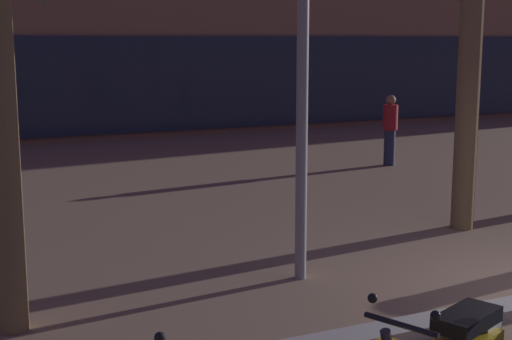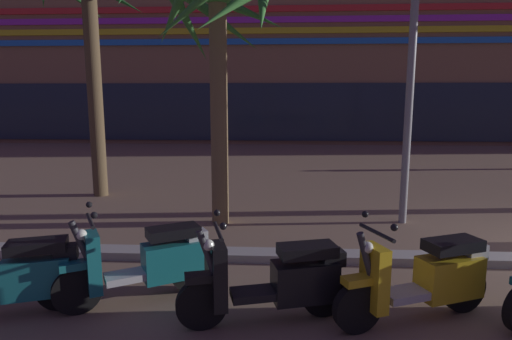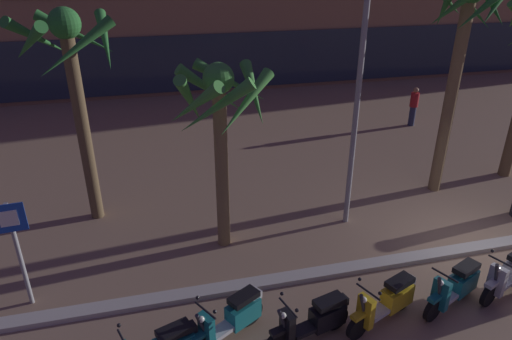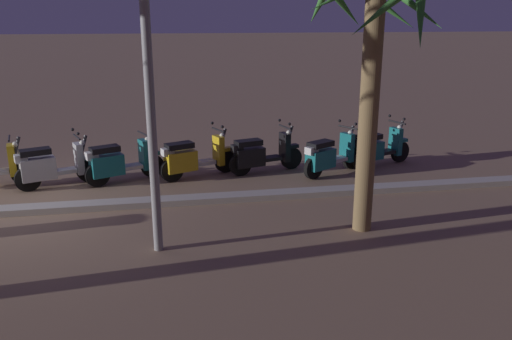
{
  "view_description": "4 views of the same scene",
  "coord_description": "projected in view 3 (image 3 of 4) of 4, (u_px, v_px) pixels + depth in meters",
  "views": [
    {
      "loc": [
        -6.81,
        -5.58,
        2.88
      ],
      "look_at": [
        -2.41,
        3.76,
        1.06
      ],
      "focal_mm": 51.99,
      "sensor_mm": 36.0,
      "label": 1
    },
    {
      "loc": [
        -4.91,
        -5.89,
        2.32
      ],
      "look_at": [
        -5.3,
        1.02,
        1.15
      ],
      "focal_mm": 30.23,
      "sensor_mm": 36.0,
      "label": 2
    },
    {
      "loc": [
        -7.54,
        -7.65,
        6.64
      ],
      "look_at": [
        -4.85,
        3.17,
        1.3
      ],
      "focal_mm": 31.93,
      "sensor_mm": 36.0,
      "label": 3
    },
    {
      "loc": [
        -2.8,
        9.57,
        3.49
      ],
      "look_at": [
        -4.25,
        1.46,
        1.02
      ],
      "focal_mm": 36.32,
      "sensor_mm": 36.0,
      "label": 4
    }
  ],
  "objects": [
    {
      "name": "scooter_teal_lead_nearest",
      "position": [
        456.0,
        286.0,
        9.33
      ],
      "size": [
        1.66,
        0.88,
        1.04
      ],
      "color": "black",
      "rests_on": "ground"
    },
    {
      "name": "scooter_teal_gap_after_mid",
      "position": [
        232.0,
        318.0,
        8.53
      ],
      "size": [
        1.61,
        1.01,
        1.17
      ],
      "color": "black",
      "rests_on": "ground"
    },
    {
      "name": "palm_tree_near_sign",
      "position": [
        463.0,
        36.0,
        12.14
      ],
      "size": [
        2.06,
        2.12,
        6.19
      ],
      "color": "olive",
      "rests_on": "ground"
    },
    {
      "name": "scooter_black_mid_rear",
      "position": [
        315.0,
        320.0,
        8.49
      ],
      "size": [
        1.79,
        0.76,
        1.17
      ],
      "color": "black",
      "rests_on": "ground"
    },
    {
      "name": "crossing_sign",
      "position": [
        16.0,
        243.0,
        8.89
      ],
      "size": [
        0.6,
        0.14,
        2.4
      ],
      "color": "#939399",
      "rests_on": "ground"
    },
    {
      "name": "ground_plane",
      "position": [
        478.0,
        251.0,
        11.21
      ],
      "size": [
        200.0,
        200.0,
        0.0
      ],
      "primitive_type": "plane",
      "color": "#93755B"
    },
    {
      "name": "scooter_silver_tail_end",
      "position": [
        510.0,
        273.0,
        9.69
      ],
      "size": [
        1.67,
        0.85,
        1.17
      ],
      "color": "black",
      "rests_on": "ground"
    },
    {
      "name": "scooter_yellow_second_in_line",
      "position": [
        387.0,
        301.0,
        8.93
      ],
      "size": [
        1.76,
        0.89,
        1.17
      ],
      "color": "black",
      "rests_on": "ground"
    },
    {
      "name": "pedestrian_strolling_near_curb",
      "position": [
        414.0,
        106.0,
        19.0
      ],
      "size": [
        0.34,
        0.34,
        1.64
      ],
      "color": "#2D3351",
      "rests_on": "ground"
    },
    {
      "name": "palm_tree_far_corner",
      "position": [
        220.0,
        111.0,
        10.01
      ],
      "size": [
        2.44,
        2.49,
        4.56
      ],
      "color": "olive",
      "rests_on": "ground"
    },
    {
      "name": "palm_tree_mid_walkway",
      "position": [
        71.0,
        68.0,
        10.92
      ],
      "size": [
        2.57,
        2.69,
        5.54
      ],
      "color": "brown",
      "rests_on": "ground"
    },
    {
      "name": "street_lamp",
      "position": [
        362.0,
        56.0,
        10.52
      ],
      "size": [
        0.36,
        0.36,
        7.45
      ],
      "color": "#939399",
      "rests_on": "ground"
    },
    {
      "name": "curb_strip",
      "position": [
        477.0,
        248.0,
        11.23
      ],
      "size": [
        60.0,
        0.36,
        0.12
      ],
      "primitive_type": "cube",
      "color": "#BCB7AD",
      "rests_on": "ground"
    }
  ]
}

